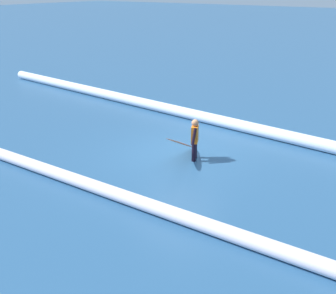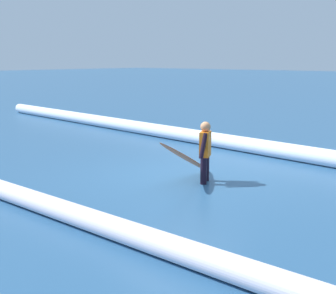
% 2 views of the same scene
% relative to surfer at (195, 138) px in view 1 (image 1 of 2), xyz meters
% --- Properties ---
extents(ground_plane, '(183.04, 183.04, 0.00)m').
position_rel_surfer_xyz_m(ground_plane, '(0.75, -0.15, -0.74)').
color(ground_plane, '#2A557E').
extents(surfer, '(0.32, 0.58, 1.33)m').
position_rel_surfer_xyz_m(surfer, '(0.00, 0.00, 0.00)').
color(surfer, black).
rests_on(surfer, ground_plane).
extents(surfboard, '(0.54, 2.09, 1.05)m').
position_rel_surfer_xyz_m(surfboard, '(0.37, 0.17, -0.23)').
color(surfboard, '#E55926').
rests_on(surfboard, ground_plane).
extents(wave_crest_foreground, '(22.87, 2.22, 0.44)m').
position_rel_surfer_xyz_m(wave_crest_foreground, '(3.28, -3.56, -0.52)').
color(wave_crest_foreground, white).
rests_on(wave_crest_foreground, ground_plane).
extents(wave_crest_midground, '(16.74, 0.63, 0.35)m').
position_rel_surfer_xyz_m(wave_crest_midground, '(-0.46, 3.42, -0.56)').
color(wave_crest_midground, white).
rests_on(wave_crest_midground, ground_plane).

